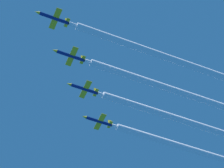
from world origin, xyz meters
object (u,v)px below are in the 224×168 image
jet_fourth_echelon (98,121)px  jet_third_echelon (83,89)px  jet_lead (53,18)px  jet_second_echelon (70,55)px

jet_fourth_echelon → jet_third_echelon: bearing=137.5°
jet_lead → jet_fourth_echelon: (35.75, -31.44, -4.87)m
jet_second_echelon → jet_fourth_echelon: 31.50m
jet_third_echelon → jet_fourth_echelon: (11.83, -10.83, -1.98)m
jet_second_echelon → jet_lead: bearing=138.9°
jet_second_echelon → jet_fourth_echelon: bearing=-41.5°
jet_lead → jet_third_echelon: bearing=-40.7°
jet_lead → jet_third_echelon: 31.71m
jet_second_echelon → jet_third_echelon: size_ratio=1.00×
jet_third_echelon → jet_lead: bearing=139.3°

